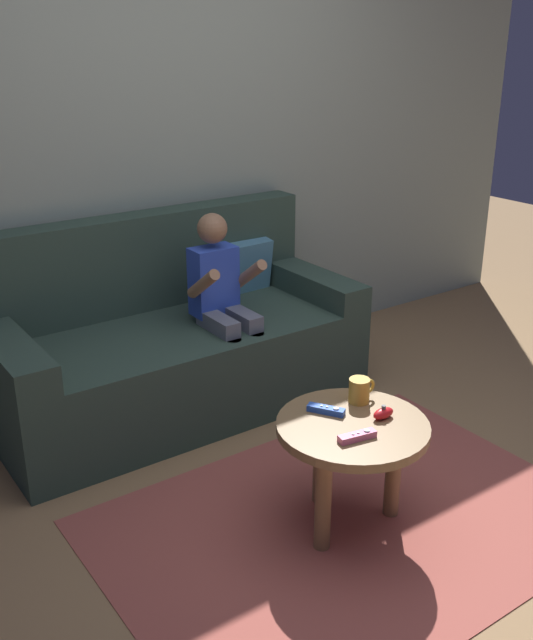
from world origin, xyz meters
TOP-DOWN VIEW (x-y plane):
  - ground_plane at (0.00, 0.00)m, footprint 10.37×10.37m
  - wall_back at (0.00, 1.78)m, footprint 5.19×0.05m
  - couch at (-0.19, 1.39)m, footprint 1.78×0.80m
  - person_seated_on_couch at (-0.01, 1.21)m, footprint 0.31×0.38m
  - coffee_table at (-0.14, 0.14)m, footprint 0.56×0.56m
  - area_rug at (-0.14, 0.14)m, footprint 1.84×1.31m
  - game_remote_blue_near_edge at (-0.17, 0.25)m, footprint 0.10×0.14m
  - nunchuk_red at (-0.02, 0.10)m, footprint 0.09×0.04m
  - game_remote_pink_far_corner at (-0.20, 0.04)m, footprint 0.14×0.06m
  - coffee_mug at (-0.01, 0.25)m, footprint 0.12×0.08m

SIDE VIEW (x-z plane):
  - ground_plane at x=0.00m, z-range 0.00..0.00m
  - area_rug at x=-0.14m, z-range 0.00..0.01m
  - couch at x=-0.19m, z-range -0.15..0.77m
  - coffee_table at x=-0.14m, z-range 0.14..0.57m
  - game_remote_blue_near_edge at x=-0.17m, z-range 0.43..0.46m
  - game_remote_pink_far_corner at x=-0.20m, z-range 0.43..0.46m
  - nunchuk_red at x=-0.02m, z-range 0.43..0.48m
  - coffee_mug at x=-0.01m, z-range 0.44..0.53m
  - person_seated_on_couch at x=-0.01m, z-range 0.08..1.04m
  - wall_back at x=0.00m, z-range 0.00..2.50m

